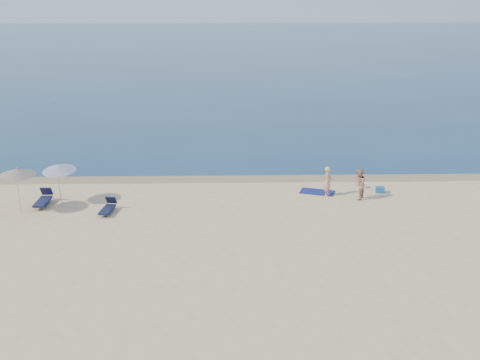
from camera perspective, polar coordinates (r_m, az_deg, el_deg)
name	(u,v)px	position (r m, az deg, el deg)	size (l,w,h in m)	color
sea	(230,47)	(114.13, -0.93, 12.49)	(240.00, 160.00, 0.01)	#0D2C4F
wet_sand_strip	(242,178)	(34.68, 0.17, 0.15)	(240.00, 1.60, 0.00)	#847254
person_left	(328,181)	(31.95, 8.34, -0.12)	(0.58, 0.38, 1.58)	tan
person_right	(359,184)	(31.64, 11.22, -0.40)	(0.80, 0.62, 1.64)	tan
beach_towel	(317,192)	(32.63, 7.33, -1.13)	(1.82, 1.01, 0.03)	#101752
white_bag	(362,185)	(33.70, 11.52, -0.50)	(0.34, 0.29, 0.29)	white
blue_cooler	(380,190)	(33.10, 13.13, -0.91)	(0.47, 0.33, 0.33)	#1C569B
umbrella_near	(59,168)	(31.47, -16.79, 1.10)	(1.94, 1.96, 2.19)	silver
umbrella_far	(17,172)	(30.74, -20.39, 0.72)	(2.22, 2.23, 2.35)	silver
lounger_left	(43,200)	(31.99, -18.15, -1.79)	(0.58, 1.75, 0.77)	#161B3E
lounger_right	(108,208)	(30.11, -12.42, -2.59)	(0.69, 1.58, 0.67)	black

